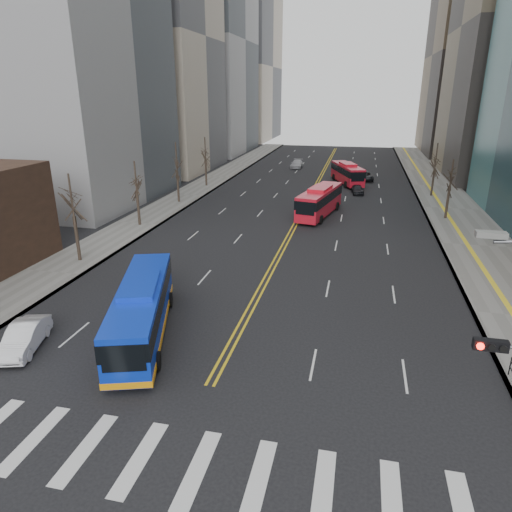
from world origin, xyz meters
TOP-DOWN VIEW (x-y plane):
  - ground at (0.00, 0.00)m, footprint 220.00×220.00m
  - sidewalk_right at (17.50, 45.00)m, footprint 7.00×130.00m
  - sidewalk_left at (-16.50, 45.00)m, footprint 5.00×130.00m
  - crosswalk at (0.00, 0.00)m, footprint 26.70×4.00m
  - centerline at (0.00, 55.00)m, footprint 0.55×100.00m
  - office_towers at (0.12, 68.51)m, footprint 83.00×134.00m
  - street_trees at (-7.18, 34.55)m, footprint 35.20×47.20m
  - blue_bus at (-5.27, 8.84)m, footprint 5.84×11.59m
  - red_bus_near at (2.13, 38.44)m, footprint 4.47×10.75m
  - red_bus_far at (4.47, 58.56)m, footprint 5.54×10.21m
  - car_white at (-10.98, 6.00)m, footprint 2.70×4.63m
  - car_dark_mid at (6.22, 51.52)m, footprint 1.89×3.78m
  - car_silver at (-5.22, 72.42)m, footprint 2.07×4.94m
  - car_dark_far at (7.18, 62.32)m, footprint 2.96×5.16m

SIDE VIEW (x-z plane):
  - ground at x=0.00m, z-range 0.00..0.00m
  - crosswalk at x=0.00m, z-range 0.00..0.01m
  - centerline at x=0.00m, z-range 0.00..0.01m
  - sidewalk_right at x=17.50m, z-range 0.00..0.15m
  - sidewalk_left at x=-16.50m, z-range 0.00..0.15m
  - car_dark_mid at x=6.22m, z-range 0.00..1.24m
  - car_dark_far at x=7.18m, z-range 0.00..1.36m
  - car_silver at x=-5.22m, z-range 0.00..1.42m
  - car_white at x=-10.98m, z-range 0.00..1.44m
  - blue_bus at x=-5.27m, z-range 0.08..3.42m
  - red_bus_far at x=4.47m, z-range 0.19..3.39m
  - red_bus_near at x=2.13m, z-range 0.19..3.53m
  - street_trees at x=-7.18m, z-range 1.07..8.67m
  - office_towers at x=0.12m, z-range -5.08..52.92m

